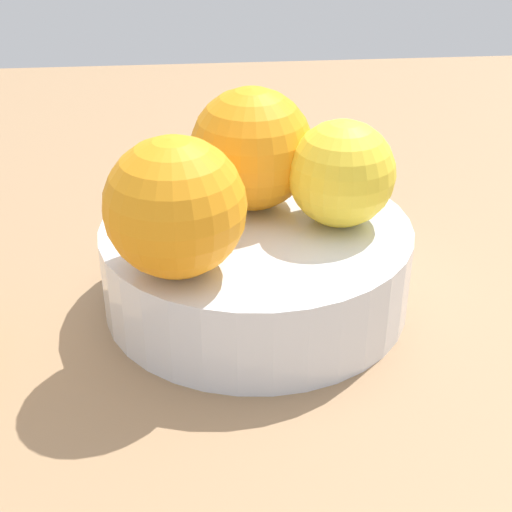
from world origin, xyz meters
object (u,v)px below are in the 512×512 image
at_px(fruit_bowl, 256,265).
at_px(orange_in_bowl_0, 175,207).
at_px(orange_in_bowl_1, 244,149).
at_px(orange_in_bowl_2, 340,170).

height_order(fruit_bowl, orange_in_bowl_0, orange_in_bowl_0).
relative_size(orange_in_bowl_1, orange_in_bowl_2, 1.19).
bearing_deg(orange_in_bowl_1, fruit_bowl, 8.75).
relative_size(orange_in_bowl_0, orange_in_bowl_1, 0.99).
height_order(fruit_bowl, orange_in_bowl_2, orange_in_bowl_2).
height_order(fruit_bowl, orange_in_bowl_1, orange_in_bowl_1).
height_order(orange_in_bowl_0, orange_in_bowl_1, same).
xyz_separation_m(orange_in_bowl_0, orange_in_bowl_2, (-0.05, 0.10, -0.01)).
xyz_separation_m(fruit_bowl, orange_in_bowl_1, (-0.03, -0.00, 0.07)).
distance_m(fruit_bowl, orange_in_bowl_0, 0.09).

